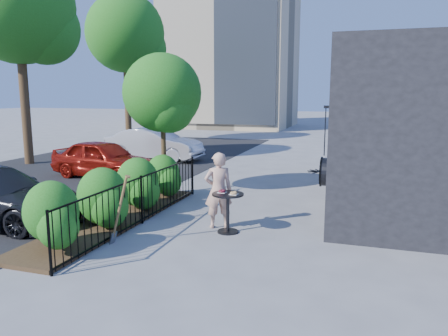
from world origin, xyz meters
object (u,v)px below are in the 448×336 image
(shovel, at_px, (119,213))
(street_tree_near, at_px, (19,14))
(street_tree_far, at_px, (126,38))
(car_silver, at_px, (154,144))
(cafe_table, at_px, (228,206))
(woman, at_px, (218,190))
(car_red, at_px, (104,159))
(patio_tree, at_px, (164,98))

(shovel, bearing_deg, street_tree_near, 139.91)
(street_tree_far, relative_size, car_silver, 1.97)
(cafe_table, relative_size, woman, 0.54)
(shovel, xyz_separation_m, car_red, (-4.10, 5.72, 0.03))
(patio_tree, xyz_separation_m, street_tree_far, (-7.70, 11.20, 3.15))
(car_red, bearing_deg, street_tree_near, 79.83)
(patio_tree, bearing_deg, street_tree_near, 157.43)
(cafe_table, bearing_deg, street_tree_near, 150.34)
(patio_tree, relative_size, car_red, 1.03)
(patio_tree, distance_m, street_tree_near, 8.92)
(street_tree_near, height_order, cafe_table, street_tree_near)
(cafe_table, height_order, woman, woman)
(woman, distance_m, car_red, 6.93)
(patio_tree, distance_m, car_red, 4.10)
(car_silver, bearing_deg, shovel, -154.99)
(cafe_table, height_order, car_red, car_red)
(patio_tree, xyz_separation_m, car_silver, (-3.30, 5.75, -2.07))
(cafe_table, bearing_deg, patio_tree, 135.02)
(cafe_table, bearing_deg, car_red, 143.38)
(patio_tree, bearing_deg, shovel, -76.58)
(street_tree_near, distance_m, car_red, 7.15)
(cafe_table, relative_size, car_red, 0.23)
(street_tree_far, bearing_deg, woman, -53.43)
(woman, bearing_deg, patio_tree, -72.75)
(patio_tree, relative_size, cafe_table, 4.40)
(patio_tree, xyz_separation_m, street_tree_near, (-7.70, 3.20, 3.15))
(woman, relative_size, car_silver, 0.39)
(shovel, bearing_deg, cafe_table, 37.37)
(street_tree_near, relative_size, car_red, 2.16)
(patio_tree, relative_size, shovel, 2.79)
(patio_tree, height_order, shovel, patio_tree)
(car_red, xyz_separation_m, car_silver, (-0.18, 4.14, 0.04))
(woman, bearing_deg, street_tree_near, -56.61)
(car_silver, bearing_deg, street_tree_far, 40.49)
(cafe_table, height_order, shovel, shovel)
(car_silver, bearing_deg, street_tree_near, 121.66)
(cafe_table, relative_size, shovel, 0.63)
(patio_tree, bearing_deg, street_tree_far, 124.51)
(street_tree_far, relative_size, cafe_table, 9.24)
(car_red, bearing_deg, cafe_table, -117.68)
(street_tree_far, height_order, shovel, street_tree_far)
(street_tree_near, bearing_deg, car_red, -19.10)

